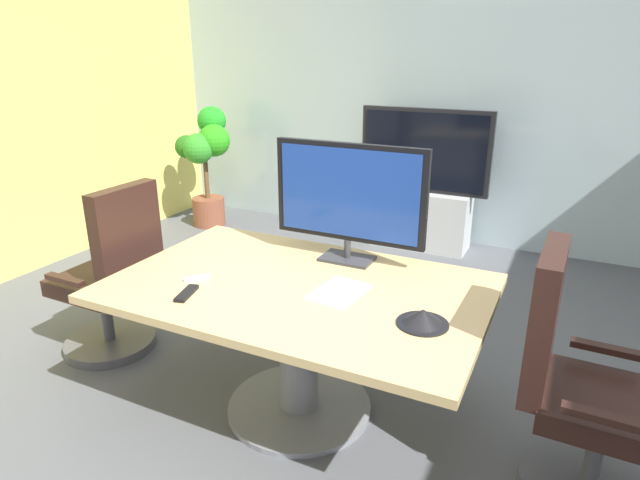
{
  "coord_description": "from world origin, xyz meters",
  "views": [
    {
      "loc": [
        1.07,
        -2.04,
        1.82
      ],
      "look_at": [
        -0.08,
        0.32,
        0.88
      ],
      "focal_mm": 30.14,
      "sensor_mm": 36.0,
      "label": 1
    }
  ],
  "objects_px": {
    "wall_display_unit": "(422,202)",
    "potted_plant": "(206,157)",
    "office_chair_left": "(113,285)",
    "conference_phone": "(423,318)",
    "remote_control": "(187,293)",
    "tv_monitor": "(349,196)",
    "office_chair_right": "(578,400)",
    "conference_table": "(298,319)"
  },
  "relations": [
    {
      "from": "office_chair_left",
      "to": "office_chair_right",
      "type": "bearing_deg",
      "value": 90.91
    },
    {
      "from": "office_chair_right",
      "to": "wall_display_unit",
      "type": "distance_m",
      "value": 3.04
    },
    {
      "from": "conference_table",
      "to": "remote_control",
      "type": "height_order",
      "value": "remote_control"
    },
    {
      "from": "office_chair_right",
      "to": "conference_phone",
      "type": "height_order",
      "value": "office_chair_right"
    },
    {
      "from": "potted_plant",
      "to": "office_chair_left",
      "type": "bearing_deg",
      "value": -65.73
    },
    {
      "from": "tv_monitor",
      "to": "conference_phone",
      "type": "relative_size",
      "value": 3.82
    },
    {
      "from": "office_chair_right",
      "to": "potted_plant",
      "type": "relative_size",
      "value": 0.88
    },
    {
      "from": "conference_table",
      "to": "office_chair_right",
      "type": "relative_size",
      "value": 1.67
    },
    {
      "from": "office_chair_right",
      "to": "potted_plant",
      "type": "distance_m",
      "value": 4.34
    },
    {
      "from": "remote_control",
      "to": "office_chair_left",
      "type": "bearing_deg",
      "value": 144.14
    },
    {
      "from": "office_chair_left",
      "to": "potted_plant",
      "type": "relative_size",
      "value": 0.88
    },
    {
      "from": "conference_phone",
      "to": "tv_monitor",
      "type": "bearing_deg",
      "value": 136.79
    },
    {
      "from": "conference_phone",
      "to": "remote_control",
      "type": "bearing_deg",
      "value": -169.04
    },
    {
      "from": "conference_table",
      "to": "office_chair_right",
      "type": "bearing_deg",
      "value": 0.94
    },
    {
      "from": "tv_monitor",
      "to": "wall_display_unit",
      "type": "xyz_separation_m",
      "value": [
        -0.22,
        2.3,
        -0.65
      ]
    },
    {
      "from": "office_chair_right",
      "to": "conference_phone",
      "type": "relative_size",
      "value": 4.95
    },
    {
      "from": "office_chair_left",
      "to": "conference_phone",
      "type": "distance_m",
      "value": 1.98
    },
    {
      "from": "office_chair_left",
      "to": "conference_phone",
      "type": "height_order",
      "value": "office_chair_left"
    },
    {
      "from": "conference_phone",
      "to": "office_chair_right",
      "type": "bearing_deg",
      "value": 13.08
    },
    {
      "from": "tv_monitor",
      "to": "conference_table",
      "type": "bearing_deg",
      "value": -102.58
    },
    {
      "from": "potted_plant",
      "to": "conference_phone",
      "type": "xyz_separation_m",
      "value": [
        3.01,
        -2.49,
        0.02
      ]
    },
    {
      "from": "office_chair_left",
      "to": "potted_plant",
      "type": "distance_m",
      "value": 2.58
    },
    {
      "from": "wall_display_unit",
      "to": "remote_control",
      "type": "bearing_deg",
      "value": -95.3
    },
    {
      "from": "office_chair_left",
      "to": "tv_monitor",
      "type": "relative_size",
      "value": 1.3
    },
    {
      "from": "conference_table",
      "to": "office_chair_right",
      "type": "xyz_separation_m",
      "value": [
        1.29,
        0.02,
        -0.08
      ]
    },
    {
      "from": "conference_table",
      "to": "wall_display_unit",
      "type": "distance_m",
      "value": 2.71
    },
    {
      "from": "conference_table",
      "to": "office_chair_left",
      "type": "xyz_separation_m",
      "value": [
        -1.29,
        0.02,
        -0.08
      ]
    },
    {
      "from": "tv_monitor",
      "to": "wall_display_unit",
      "type": "height_order",
      "value": "tv_monitor"
    },
    {
      "from": "conference_table",
      "to": "wall_display_unit",
      "type": "relative_size",
      "value": 1.39
    },
    {
      "from": "office_chair_right",
      "to": "office_chair_left",
      "type": "bearing_deg",
      "value": 91.26
    },
    {
      "from": "tv_monitor",
      "to": "wall_display_unit",
      "type": "relative_size",
      "value": 0.64
    },
    {
      "from": "potted_plant",
      "to": "remote_control",
      "type": "relative_size",
      "value": 7.31
    },
    {
      "from": "office_chair_left",
      "to": "remote_control",
      "type": "xyz_separation_m",
      "value": [
        0.88,
        -0.35,
        0.28
      ]
    },
    {
      "from": "office_chair_left",
      "to": "wall_display_unit",
      "type": "xyz_separation_m",
      "value": [
        1.16,
        2.69,
        -0.01
      ]
    },
    {
      "from": "wall_display_unit",
      "to": "potted_plant",
      "type": "relative_size",
      "value": 1.05
    },
    {
      "from": "potted_plant",
      "to": "remote_control",
      "type": "xyz_separation_m",
      "value": [
        1.94,
        -2.69,
        -0.0
      ]
    },
    {
      "from": "wall_display_unit",
      "to": "potted_plant",
      "type": "xyz_separation_m",
      "value": [
        -2.22,
        -0.35,
        0.3
      ]
    },
    {
      "from": "office_chair_right",
      "to": "wall_display_unit",
      "type": "height_order",
      "value": "wall_display_unit"
    },
    {
      "from": "conference_table",
      "to": "wall_display_unit",
      "type": "height_order",
      "value": "wall_display_unit"
    },
    {
      "from": "conference_table",
      "to": "potted_plant",
      "type": "relative_size",
      "value": 1.46
    },
    {
      "from": "wall_display_unit",
      "to": "potted_plant",
      "type": "bearing_deg",
      "value": -171.09
    },
    {
      "from": "office_chair_right",
      "to": "wall_display_unit",
      "type": "bearing_deg",
      "value": 29.12
    }
  ]
}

